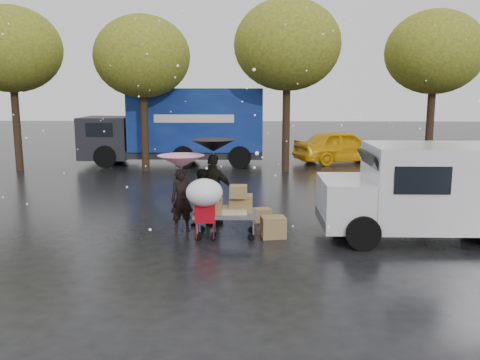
{
  "coord_description": "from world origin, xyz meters",
  "views": [
    {
      "loc": [
        1.16,
        -11.48,
        3.44
      ],
      "look_at": [
        0.81,
        1.0,
        1.22
      ],
      "focal_mm": 38.0,
      "sensor_mm": 36.0,
      "label": 1
    }
  ],
  "objects_px": {
    "person_pink": "(182,200)",
    "shopping_cart": "(204,196)",
    "person_black": "(214,190)",
    "blue_truck": "(179,127)",
    "white_van": "(434,189)",
    "yellow_taxi": "(342,146)",
    "vendor_cart": "(229,207)"
  },
  "relations": [
    {
      "from": "white_van",
      "to": "blue_truck",
      "type": "xyz_separation_m",
      "value": [
        -7.65,
        11.72,
        0.6
      ]
    },
    {
      "from": "vendor_cart",
      "to": "shopping_cart",
      "type": "bearing_deg",
      "value": -146.87
    },
    {
      "from": "person_pink",
      "to": "blue_truck",
      "type": "relative_size",
      "value": 0.19
    },
    {
      "from": "vendor_cart",
      "to": "yellow_taxi",
      "type": "bearing_deg",
      "value": 69.29
    },
    {
      "from": "yellow_taxi",
      "to": "person_black",
      "type": "bearing_deg",
      "value": 135.99
    },
    {
      "from": "vendor_cart",
      "to": "white_van",
      "type": "distance_m",
      "value": 4.78
    },
    {
      "from": "person_pink",
      "to": "yellow_taxi",
      "type": "distance_m",
      "value": 13.5
    },
    {
      "from": "shopping_cart",
      "to": "yellow_taxi",
      "type": "xyz_separation_m",
      "value": [
        5.31,
        12.94,
        -0.28
      ]
    },
    {
      "from": "person_black",
      "to": "vendor_cart",
      "type": "relative_size",
      "value": 1.21
    },
    {
      "from": "person_pink",
      "to": "vendor_cart",
      "type": "distance_m",
      "value": 1.27
    },
    {
      "from": "shopping_cart",
      "to": "white_van",
      "type": "height_order",
      "value": "white_van"
    },
    {
      "from": "person_pink",
      "to": "yellow_taxi",
      "type": "height_order",
      "value": "yellow_taxi"
    },
    {
      "from": "person_pink",
      "to": "person_black",
      "type": "bearing_deg",
      "value": 19.38
    },
    {
      "from": "person_pink",
      "to": "shopping_cart",
      "type": "xyz_separation_m",
      "value": [
        0.64,
        -0.83,
        0.29
      ]
    },
    {
      "from": "shopping_cart",
      "to": "white_van",
      "type": "relative_size",
      "value": 0.3
    },
    {
      "from": "blue_truck",
      "to": "person_black",
      "type": "bearing_deg",
      "value": -77.22
    },
    {
      "from": "shopping_cart",
      "to": "blue_truck",
      "type": "height_order",
      "value": "blue_truck"
    },
    {
      "from": "blue_truck",
      "to": "person_pink",
      "type": "bearing_deg",
      "value": -81.43
    },
    {
      "from": "shopping_cart",
      "to": "white_van",
      "type": "xyz_separation_m",
      "value": [
        5.31,
        0.41,
        0.1
      ]
    },
    {
      "from": "white_van",
      "to": "shopping_cart",
      "type": "bearing_deg",
      "value": -175.59
    },
    {
      "from": "person_black",
      "to": "white_van",
      "type": "bearing_deg",
      "value": -169.08
    },
    {
      "from": "blue_truck",
      "to": "yellow_taxi",
      "type": "xyz_separation_m",
      "value": [
        7.65,
        0.81,
        -0.97
      ]
    },
    {
      "from": "person_black",
      "to": "person_pink",
      "type": "bearing_deg",
      "value": 57.13
    },
    {
      "from": "person_black",
      "to": "white_van",
      "type": "xyz_separation_m",
      "value": [
        5.21,
        -0.95,
        0.24
      ]
    },
    {
      "from": "person_pink",
      "to": "person_black",
      "type": "relative_size",
      "value": 0.84
    },
    {
      "from": "vendor_cart",
      "to": "white_van",
      "type": "bearing_deg",
      "value": 0.63
    },
    {
      "from": "shopping_cart",
      "to": "white_van",
      "type": "bearing_deg",
      "value": 4.41
    },
    {
      "from": "vendor_cart",
      "to": "blue_truck",
      "type": "bearing_deg",
      "value": 103.78
    },
    {
      "from": "person_black",
      "to": "yellow_taxi",
      "type": "bearing_deg",
      "value": -92.9
    },
    {
      "from": "person_pink",
      "to": "shopping_cart",
      "type": "relative_size",
      "value": 1.06
    },
    {
      "from": "person_pink",
      "to": "person_black",
      "type": "distance_m",
      "value": 0.92
    },
    {
      "from": "white_van",
      "to": "person_pink",
      "type": "bearing_deg",
      "value": 175.97
    }
  ]
}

